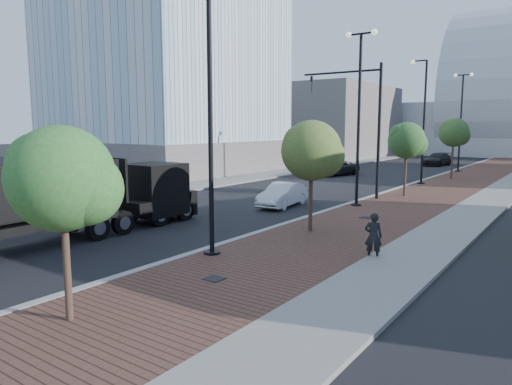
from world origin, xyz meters
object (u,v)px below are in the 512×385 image
Objects in this scene: dump_truck at (92,203)px; white_sedan at (283,195)px; dark_car_mid at (334,168)px; pedestrian at (373,236)px.

dump_truck is 3.39× the size of white_sedan.
dark_car_mid is at bearing 95.19° from dump_truck.
dump_truck is at bearing -110.41° from white_sedan.
pedestrian is (10.60, 3.12, -0.52)m from dump_truck.
white_sedan is at bearing 75.83° from dump_truck.
pedestrian reaches higher than dark_car_mid.
dump_truck reaches higher than dark_car_mid.
pedestrian is at bearing 16.45° from dump_truck.
dump_truck is 8.49× the size of pedestrian.
dark_car_mid is 3.08× the size of pedestrian.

